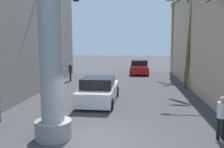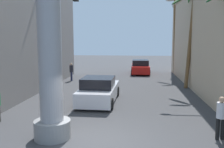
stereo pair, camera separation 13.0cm
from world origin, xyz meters
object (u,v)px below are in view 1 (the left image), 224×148
at_px(palm_tree_mid_left, 38,14).
at_px(traffic_light_mast, 23,25).
at_px(street_lamp, 194,35).
at_px(car_far, 139,67).
at_px(car_lead, 99,91).
at_px(palm_tree_mid_right, 189,25).
at_px(pedestrian_far_left, 70,71).
at_px(palm_tree_far_right, 174,21).
at_px(pedestrian_by_sign, 222,114).

bearing_deg(palm_tree_mid_left, traffic_light_mast, -74.56).
height_order(street_lamp, car_far, street_lamp).
bearing_deg(street_lamp, car_far, 107.95).
relative_size(traffic_light_mast, car_lead, 1.33).
distance_m(street_lamp, palm_tree_mid_right, 2.64).
relative_size(palm_tree_mid_left, pedestrian_far_left, 5.49).
height_order(car_lead, pedestrian_far_left, pedestrian_far_left).
xyz_separation_m(traffic_light_mast, pedestrian_far_left, (-0.39, 10.31, -3.54)).
relative_size(palm_tree_far_right, palm_tree_mid_left, 1.06).
bearing_deg(palm_tree_mid_left, pedestrian_by_sign, -41.49).
xyz_separation_m(street_lamp, palm_tree_mid_right, (0.13, 2.51, 0.80)).
relative_size(car_far, palm_tree_far_right, 0.49).
xyz_separation_m(traffic_light_mast, palm_tree_far_right, (9.82, 16.61, 1.37)).
height_order(palm_tree_mid_right, pedestrian_by_sign, palm_tree_mid_right).
bearing_deg(car_lead, pedestrian_far_left, 116.04).
relative_size(street_lamp, pedestrian_far_left, 4.01).
relative_size(palm_tree_far_right, palm_tree_mid_right, 1.32).
height_order(street_lamp, palm_tree_mid_right, palm_tree_mid_right).
xyz_separation_m(traffic_light_mast, pedestrian_by_sign, (8.80, -2.66, -3.54)).
bearing_deg(pedestrian_by_sign, pedestrian_far_left, 125.31).
bearing_deg(palm_tree_mid_right, pedestrian_far_left, 166.71).
relative_size(street_lamp, car_lead, 1.37).
bearing_deg(street_lamp, palm_tree_far_right, 88.50).
distance_m(street_lamp, car_lead, 7.56).
bearing_deg(traffic_light_mast, palm_tree_mid_right, 39.43).
xyz_separation_m(street_lamp, pedestrian_by_sign, (-0.72, -8.09, -3.12)).
distance_m(traffic_light_mast, pedestrian_far_left, 10.91).
relative_size(traffic_light_mast, pedestrian_far_left, 3.90).
bearing_deg(street_lamp, pedestrian_far_left, 153.77).
xyz_separation_m(traffic_light_mast, car_lead, (3.36, 2.63, -3.80)).
height_order(palm_tree_far_right, pedestrian_by_sign, palm_tree_far_right).
xyz_separation_m(street_lamp, palm_tree_far_right, (0.29, 11.18, 1.80)).
xyz_separation_m(car_far, palm_tree_far_right, (3.78, 0.41, 5.14)).
bearing_deg(palm_tree_far_right, palm_tree_mid_left, -139.92).
bearing_deg(street_lamp, pedestrian_by_sign, -95.11).
height_order(traffic_light_mast, palm_tree_far_right, palm_tree_far_right).
height_order(street_lamp, car_lead, street_lamp).
xyz_separation_m(traffic_light_mast, car_far, (6.03, 16.20, -3.77)).
xyz_separation_m(car_lead, car_far, (2.67, 13.57, 0.03)).
height_order(car_far, palm_tree_far_right, palm_tree_far_right).
relative_size(pedestrian_far_left, pedestrian_by_sign, 1.01).
bearing_deg(palm_tree_far_right, palm_tree_mid_right, -91.05).
bearing_deg(pedestrian_far_left, pedestrian_by_sign, -54.69).
height_order(street_lamp, palm_tree_mid_left, palm_tree_mid_left).
xyz_separation_m(car_far, palm_tree_mid_right, (3.62, -8.26, 4.14)).
relative_size(street_lamp, traffic_light_mast, 1.03).
distance_m(car_far, pedestrian_by_sign, 19.06).
relative_size(traffic_light_mast, palm_tree_mid_right, 0.89).
bearing_deg(palm_tree_far_right, pedestrian_by_sign, -93.02).
height_order(street_lamp, traffic_light_mast, street_lamp).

